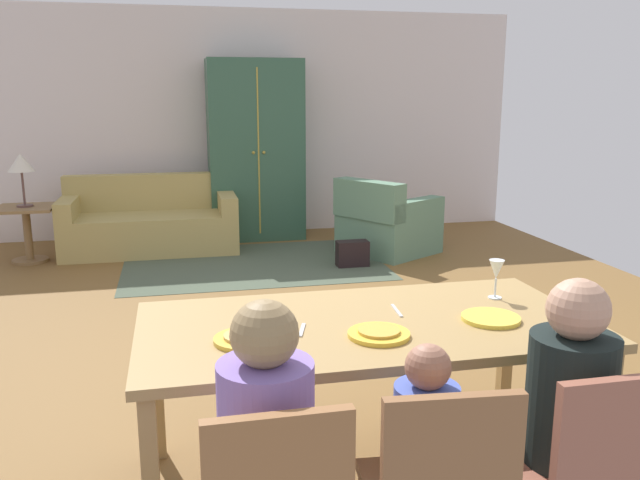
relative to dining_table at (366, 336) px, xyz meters
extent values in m
cube|color=brown|center=(0.11, 2.24, -0.70)|extent=(6.80, 6.69, 0.02)
cube|color=silver|center=(0.11, 5.63, 0.66)|extent=(6.80, 0.10, 2.70)
cube|color=#A4824B|center=(0.00, 0.00, 0.05)|extent=(1.91, 0.95, 0.04)
cube|color=#A4824B|center=(0.90, -0.42, -0.33)|extent=(0.06, 0.06, 0.72)
cube|color=#A4824B|center=(-0.90, 0.42, -0.33)|extent=(0.06, 0.06, 0.72)
cube|color=#A4824B|center=(0.90, 0.42, -0.33)|extent=(0.06, 0.06, 0.72)
cylinder|color=gold|center=(-0.53, -0.12, 0.08)|extent=(0.25, 0.25, 0.02)
cylinder|color=tan|center=(-0.53, -0.12, 0.09)|extent=(0.17, 0.17, 0.01)
cylinder|color=yellow|center=(0.00, -0.18, 0.08)|extent=(0.25, 0.25, 0.02)
cylinder|color=gold|center=(0.00, -0.18, 0.09)|extent=(0.17, 0.17, 0.01)
cylinder|color=yellow|center=(0.53, -0.10, 0.08)|extent=(0.25, 0.25, 0.02)
cylinder|color=silver|center=(0.69, 0.18, 0.07)|extent=(0.06, 0.06, 0.01)
cylinder|color=silver|center=(0.69, 0.18, 0.12)|extent=(0.01, 0.01, 0.09)
cone|color=silver|center=(0.69, 0.18, 0.21)|extent=(0.07, 0.07, 0.09)
cube|color=silver|center=(-0.29, -0.05, 0.07)|extent=(0.06, 0.15, 0.01)
cube|color=silver|center=(0.17, 0.10, 0.07)|extent=(0.03, 0.17, 0.01)
cylinder|color=#886BC4|center=(-0.53, -0.70, -0.01)|extent=(0.30, 0.30, 0.46)
sphere|color=#987C51|center=(-0.53, -0.70, 0.31)|extent=(0.21, 0.21, 0.21)
cube|color=brown|center=(-0.02, -0.95, -0.03)|extent=(0.42, 0.08, 0.42)
cylinder|color=#495DBC|center=(0.00, -0.70, -0.08)|extent=(0.22, 0.22, 0.33)
sphere|color=#A56D55|center=(0.00, -0.70, 0.16)|extent=(0.15, 0.15, 0.15)
cube|color=#945742|center=(0.53, -0.76, -0.26)|extent=(0.42, 0.42, 0.04)
cube|color=#945742|center=(0.52, -0.95, -0.03)|extent=(0.42, 0.04, 0.42)
cylinder|color=black|center=(0.53, -0.70, -0.01)|extent=(0.30, 0.30, 0.46)
sphere|color=tan|center=(0.53, -0.70, 0.31)|extent=(0.21, 0.21, 0.21)
cube|color=#475241|center=(-0.02, 3.96, -0.69)|extent=(2.60, 1.80, 0.01)
cube|color=tan|center=(-1.05, 4.76, -0.48)|extent=(1.86, 0.84, 0.42)
cube|color=tan|center=(-1.05, 5.10, -0.07)|extent=(1.86, 0.20, 0.40)
cube|color=tan|center=(-1.89, 4.76, -0.17)|extent=(0.18, 0.84, 0.20)
cube|color=tan|center=(-0.21, 4.76, -0.17)|extent=(0.18, 0.84, 0.20)
cube|color=slate|center=(1.50, 4.16, -0.48)|extent=(1.16, 1.16, 0.42)
cube|color=slate|center=(1.21, 3.98, -0.07)|extent=(0.61, 0.83, 0.40)
cube|color=slate|center=(1.68, 3.88, -0.17)|extent=(0.81, 0.59, 0.20)
cube|color=slate|center=(1.33, 4.45, -0.17)|extent=(0.81, 0.59, 0.20)
cube|color=#315842|center=(0.19, 5.24, 0.36)|extent=(1.10, 0.56, 2.10)
cube|color=#B09637|center=(0.19, 4.96, 0.36)|extent=(0.02, 0.01, 1.89)
sphere|color=#B09637|center=(0.13, 4.95, 0.36)|extent=(0.04, 0.04, 0.04)
sphere|color=#B09637|center=(0.25, 4.95, 0.36)|extent=(0.04, 0.04, 0.04)
cube|color=brown|center=(-2.27, 4.56, -0.13)|extent=(0.56, 0.56, 0.03)
cylinder|color=brown|center=(-2.27, 4.56, -0.42)|extent=(0.08, 0.08, 0.55)
cylinder|color=brown|center=(-2.27, 4.56, -0.68)|extent=(0.36, 0.36, 0.03)
cylinder|color=brown|center=(-2.27, 4.56, -0.10)|extent=(0.16, 0.16, 0.02)
cylinder|color=brown|center=(-2.27, 4.56, 0.08)|extent=(0.02, 0.02, 0.34)
cone|color=beige|center=(-2.27, 4.56, 0.34)|extent=(0.26, 0.26, 0.18)
cube|color=black|center=(0.95, 3.66, -0.56)|extent=(0.32, 0.16, 0.26)
camera|label=1|loc=(-0.77, -2.54, 1.01)|focal=36.84mm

